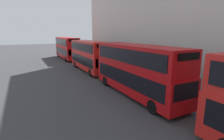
# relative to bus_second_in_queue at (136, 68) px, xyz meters

# --- Properties ---
(bus_second_in_queue) EXTENTS (2.59, 10.50, 4.39)m
(bus_second_in_queue) POSITION_rel_bus_second_in_queue_xyz_m (0.00, 0.00, 0.00)
(bus_second_in_queue) COLOR #B20C0F
(bus_second_in_queue) RESTS_ON ground
(bus_third_in_queue) EXTENTS (2.59, 10.02, 4.24)m
(bus_third_in_queue) POSITION_rel_bus_second_in_queue_xyz_m (0.00, 11.57, -0.07)
(bus_third_in_queue) COLOR red
(bus_third_in_queue) RESTS_ON ground
(bus_trailing) EXTENTS (2.59, 11.29, 4.46)m
(bus_trailing) POSITION_rel_bus_second_in_queue_xyz_m (-0.00, 25.16, 0.04)
(bus_trailing) COLOR red
(bus_trailing) RESTS_ON ground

